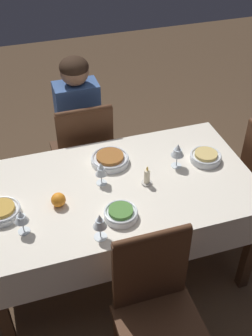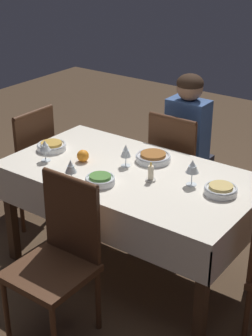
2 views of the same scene
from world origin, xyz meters
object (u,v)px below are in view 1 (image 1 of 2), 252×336
object	(u,v)px
wine_glass_south	(100,222)
orange_fruit	(58,200)
chair_north	(84,151)
wine_glass_north	(101,169)
person_adult_denim	(77,121)
bowl_west	(2,211)
wine_glass_east	(178,151)
wine_glass_west	(21,217)
bowl_north	(110,159)
candle_centerpiece	(147,178)
bowl_south	(121,213)
chair_south	(158,310)
dining_table	(116,197)
bowl_east	(206,157)

from	to	relation	value
wine_glass_south	orange_fruit	bearing A→B (deg)	118.32
chair_north	wine_glass_north	world-z (taller)	chair_north
person_adult_denim	bowl_west	distance (m)	1.06
wine_glass_east	wine_glass_west	xyz separation A→B (m)	(-0.94, -0.26, -0.01)
wine_glass_south	wine_glass_west	distance (m)	0.39
orange_fruit	wine_glass_east	bearing A→B (deg)	9.43
bowl_north	bowl_west	xyz separation A→B (m)	(-0.66, -0.25, 0.00)
wine_glass_west	candle_centerpiece	distance (m)	0.73
wine_glass_north	candle_centerpiece	size ratio (longest dim) A/B	1.20
bowl_south	orange_fruit	bearing A→B (deg)	147.44
bowl_south	bowl_north	bearing A→B (deg)	81.04
bowl_south	chair_south	bearing A→B (deg)	-83.15
person_adult_denim	wine_glass_east	world-z (taller)	person_adult_denim
chair_north	bowl_south	distance (m)	0.96
chair_south	wine_glass_south	world-z (taller)	chair_south
wine_glass_east	person_adult_denim	bearing A→B (deg)	119.84
dining_table	chair_north	xyz separation A→B (m)	(-0.05, 0.68, -0.15)
dining_table	orange_fruit	size ratio (longest dim) A/B	20.24
wine_glass_west	bowl_north	bearing A→B (deg)	35.70
bowl_south	candle_centerpiece	size ratio (longest dim) A/B	1.45
candle_centerpiece	orange_fruit	xyz separation A→B (m)	(-0.51, -0.02, -0.00)
chair_north	bowl_north	bearing A→B (deg)	98.80
orange_fruit	bowl_west	bearing A→B (deg)	176.30
dining_table	wine_glass_east	xyz separation A→B (m)	(0.40, 0.06, 0.20)
chair_north	person_adult_denim	distance (m)	0.23
chair_north	wine_glass_east	size ratio (longest dim) A/B	5.77
bowl_east	wine_glass_east	distance (m)	0.21
chair_north	bowl_east	xyz separation A→B (m)	(0.63, -0.62, 0.26)
chair_south	bowl_north	bearing A→B (deg)	88.70
wine_glass_east	candle_centerpiece	bearing A→B (deg)	-156.36
wine_glass_south	bowl_west	size ratio (longest dim) A/B	0.79
candle_centerpiece	person_adult_denim	bearing A→B (deg)	104.11
chair_south	bowl_south	xyz separation A→B (m)	(-0.05, 0.43, 0.26)
person_adult_denim	wine_glass_south	world-z (taller)	person_adult_denim
bowl_north	wine_glass_south	distance (m)	0.60
bowl_north	bowl_west	distance (m)	0.71
bowl_east	candle_centerpiece	xyz separation A→B (m)	(-0.41, -0.10, 0.01)
bowl_west	candle_centerpiece	xyz separation A→B (m)	(0.81, 0.00, 0.01)
bowl_west	wine_glass_north	bearing A→B (deg)	8.76
bowl_north	chair_north	bearing A→B (deg)	98.80
bowl_north	candle_centerpiece	distance (m)	0.29
dining_table	bowl_north	bearing A→B (deg)	82.86
candle_centerpiece	orange_fruit	distance (m)	0.51
chair_south	person_adult_denim	world-z (taller)	person_adult_denim
orange_fruit	wine_glass_west	bearing A→B (deg)	-146.44
wine_glass_north	orange_fruit	bearing A→B (deg)	-158.29
bowl_south	wine_glass_west	size ratio (longest dim) A/B	1.26
wine_glass_east	orange_fruit	world-z (taller)	wine_glass_east
chair_south	person_adult_denim	xyz separation A→B (m)	(-0.05, 1.51, 0.17)
chair_south	wine_glass_south	xyz separation A→B (m)	(-0.19, 0.33, 0.34)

